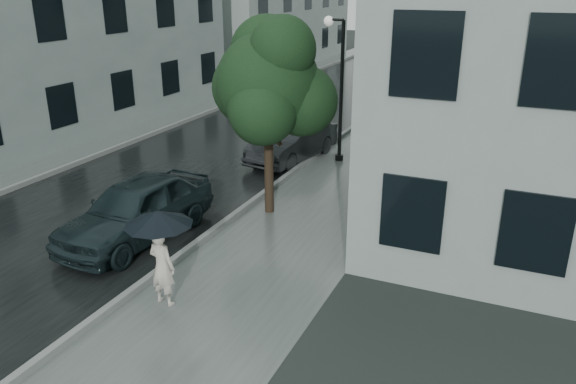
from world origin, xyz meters
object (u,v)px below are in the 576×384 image
at_px(pedestrian, 162,267).
at_px(street_tree, 270,82).
at_px(car_near, 136,209).
at_px(lamp_post, 337,80).
at_px(car_far, 293,141).

height_order(pedestrian, street_tree, street_tree).
height_order(street_tree, car_near, street_tree).
xyz_separation_m(lamp_post, car_near, (-2.25, -7.86, -1.98)).
bearing_deg(car_far, car_near, -88.83).
height_order(street_tree, lamp_post, street_tree).
relative_size(lamp_post, car_near, 1.09).
distance_m(street_tree, lamp_post, 5.06).
distance_m(pedestrian, car_far, 9.53).
bearing_deg(car_near, car_far, 86.99).
bearing_deg(car_far, pedestrian, -73.30).
bearing_deg(pedestrian, car_far, -74.31).
height_order(lamp_post, car_near, lamp_post).
bearing_deg(pedestrian, car_near, -36.07).
height_order(pedestrian, car_near, pedestrian).
bearing_deg(street_tree, car_near, -127.39).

